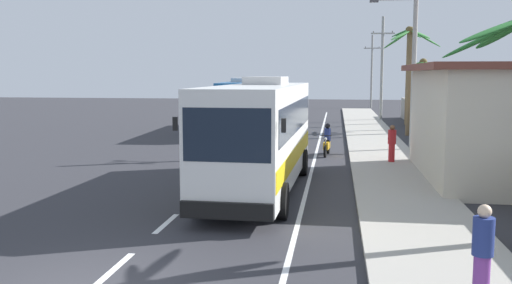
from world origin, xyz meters
TOP-DOWN VIEW (x-y plane):
  - sidewalk_kerb at (6.80, 10.00)m, footprint 3.20×90.00m
  - lane_markings at (2.15, 14.63)m, footprint 3.70×71.00m
  - boundary_wall at (10.60, 14.00)m, footprint 0.24×60.00m
  - coach_bus_foreground at (1.95, 9.80)m, footprint 3.07×10.82m
  - coach_bus_far_lane at (-1.72, 29.49)m, footprint 3.36×12.13m
  - motorcycle_beside_bus at (4.10, 18.61)m, footprint 0.56×1.96m
  - pedestrian_near_kerb at (7.01, 16.11)m, footprint 0.36×0.36m
  - pedestrian_far_walk at (7.04, 0.46)m, footprint 0.36×0.36m
  - utility_pole_mid at (8.38, 20.66)m, footprint 3.35×0.24m
  - utility_pole_far at (8.32, 39.71)m, footprint 1.98×0.24m
  - utility_pole_distant at (8.62, 58.76)m, footprint 1.95×0.24m
  - palm_second at (9.23, 28.44)m, footprint 3.66×3.94m
  - palm_third at (10.06, 36.26)m, footprint 2.82×2.68m
  - palm_fourth at (10.54, 31.59)m, footprint 3.11×2.96m

SIDE VIEW (x-z plane):
  - lane_markings at x=2.15m, z-range 0.00..0.01m
  - sidewalk_kerb at x=6.80m, z-range 0.00..0.14m
  - motorcycle_beside_bus at x=4.10m, z-range -0.15..1.45m
  - boundary_wall at x=10.60m, z-range 0.00..1.86m
  - pedestrian_near_kerb at x=7.01m, z-range 0.18..1.83m
  - pedestrian_far_walk at x=7.04m, z-range 0.18..1.90m
  - coach_bus_far_lane at x=-1.72m, z-range 0.08..3.84m
  - coach_bus_foreground at x=1.95m, z-range 0.08..4.02m
  - palm_fourth at x=10.54m, z-range 1.29..6.41m
  - utility_pole_distant at x=8.62m, z-range 0.16..8.73m
  - utility_pole_far at x=8.32m, z-range 0.17..9.00m
  - palm_second at x=9.23m, z-range 1.35..8.40m
  - palm_third at x=10.06m, z-range 1.41..9.13m
  - utility_pole_mid at x=8.38m, z-range 0.29..10.71m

